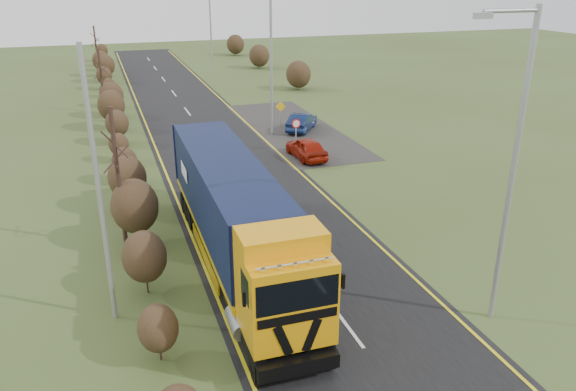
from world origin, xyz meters
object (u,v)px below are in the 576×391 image
at_px(car_red_hatchback, 306,148).
at_px(speed_sign, 296,129).
at_px(streetlight_near, 511,160).
at_px(car_blue_sedan, 302,122).
at_px(lorry, 235,212).

relative_size(car_red_hatchback, speed_sign, 1.80).
height_order(car_red_hatchback, streetlight_near, streetlight_near).
xyz_separation_m(car_red_hatchback, streetlight_near, (-0.29, -18.29, 4.92)).
bearing_deg(car_blue_sedan, speed_sign, 101.72).
xyz_separation_m(car_blue_sedan, speed_sign, (-2.13, -4.74, 0.84)).
distance_m(lorry, streetlight_near, 9.99).
bearing_deg(car_red_hatchback, speed_sign, -88.66).
bearing_deg(speed_sign, car_red_hatchback, -85.53).
relative_size(lorry, streetlight_near, 1.49).
relative_size(car_red_hatchback, streetlight_near, 0.38).
height_order(lorry, car_red_hatchback, lorry).
bearing_deg(lorry, car_red_hatchback, 59.00).
relative_size(lorry, car_red_hatchback, 3.87).
distance_m(car_blue_sedan, streetlight_near, 25.21).
distance_m(lorry, car_blue_sedan, 20.83).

